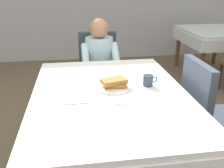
{
  "coord_description": "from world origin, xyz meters",
  "views": [
    {
      "loc": [
        -0.22,
        -1.65,
        1.49
      ],
      "look_at": [
        0.02,
        0.02,
        0.79
      ],
      "focal_mm": 40.59,
      "sensor_mm": 36.0,
      "label": 1
    }
  ],
  "objects_px": {
    "knife_right_of_plate": "(139,87)",
    "background_table_far": "(212,37)",
    "cup_coffee": "(148,80)",
    "diner_person": "(100,60)",
    "spoon_near_edge": "(127,104)",
    "breakfast_stack": "(115,82)",
    "plate_breakfast": "(114,87)",
    "fork_left_of_plate": "(88,90)",
    "chair_diner": "(99,67)",
    "dining_table_main": "(110,103)",
    "chair_right_side": "(206,110)"
  },
  "relations": [
    {
      "from": "diner_person",
      "to": "background_table_far",
      "type": "relative_size",
      "value": 1.0
    },
    {
      "from": "plate_breakfast",
      "to": "cup_coffee",
      "type": "relative_size",
      "value": 2.48
    },
    {
      "from": "chair_diner",
      "to": "knife_right_of_plate",
      "type": "distance_m",
      "value": 1.16
    },
    {
      "from": "knife_right_of_plate",
      "to": "background_table_far",
      "type": "relative_size",
      "value": 0.18
    },
    {
      "from": "breakfast_stack",
      "to": "plate_breakfast",
      "type": "bearing_deg",
      "value": 127.44
    },
    {
      "from": "chair_diner",
      "to": "cup_coffee",
      "type": "xyz_separation_m",
      "value": [
        0.28,
        -1.1,
        0.25
      ]
    },
    {
      "from": "plate_breakfast",
      "to": "background_table_far",
      "type": "xyz_separation_m",
      "value": [
        1.95,
        2.11,
        -0.13
      ]
    },
    {
      "from": "spoon_near_edge",
      "to": "background_table_far",
      "type": "bearing_deg",
      "value": 57.19
    },
    {
      "from": "background_table_far",
      "to": "diner_person",
      "type": "bearing_deg",
      "value": -149.37
    },
    {
      "from": "plate_breakfast",
      "to": "cup_coffee",
      "type": "xyz_separation_m",
      "value": [
        0.27,
        -0.0,
        0.03
      ]
    },
    {
      "from": "plate_breakfast",
      "to": "knife_right_of_plate",
      "type": "height_order",
      "value": "plate_breakfast"
    },
    {
      "from": "chair_right_side",
      "to": "cup_coffee",
      "type": "xyz_separation_m",
      "value": [
        -0.47,
        0.07,
        0.25
      ]
    },
    {
      "from": "cup_coffee",
      "to": "spoon_near_edge",
      "type": "distance_m",
      "value": 0.36
    },
    {
      "from": "dining_table_main",
      "to": "diner_person",
      "type": "xyz_separation_m",
      "value": [
        0.03,
        1.01,
        0.02
      ]
    },
    {
      "from": "fork_left_of_plate",
      "to": "diner_person",
      "type": "bearing_deg",
      "value": -5.61
    },
    {
      "from": "diner_person",
      "to": "cup_coffee",
      "type": "xyz_separation_m",
      "value": [
        0.28,
        -0.94,
        0.11
      ]
    },
    {
      "from": "diner_person",
      "to": "knife_right_of_plate",
      "type": "bearing_deg",
      "value": 101.75
    },
    {
      "from": "diner_person",
      "to": "dining_table_main",
      "type": "bearing_deg",
      "value": 88.37
    },
    {
      "from": "chair_diner",
      "to": "diner_person",
      "type": "relative_size",
      "value": 0.83
    },
    {
      "from": "diner_person",
      "to": "chair_right_side",
      "type": "bearing_deg",
      "value": 126.19
    },
    {
      "from": "dining_table_main",
      "to": "breakfast_stack",
      "type": "height_order",
      "value": "breakfast_stack"
    },
    {
      "from": "chair_right_side",
      "to": "knife_right_of_plate",
      "type": "relative_size",
      "value": 4.65
    },
    {
      "from": "dining_table_main",
      "to": "cup_coffee",
      "type": "relative_size",
      "value": 13.49
    },
    {
      "from": "knife_right_of_plate",
      "to": "background_table_far",
      "type": "distance_m",
      "value": 2.76
    },
    {
      "from": "fork_left_of_plate",
      "to": "background_table_far",
      "type": "xyz_separation_m",
      "value": [
        2.14,
        2.13,
        -0.12
      ]
    },
    {
      "from": "diner_person",
      "to": "fork_left_of_plate",
      "type": "height_order",
      "value": "diner_person"
    },
    {
      "from": "knife_right_of_plate",
      "to": "fork_left_of_plate",
      "type": "bearing_deg",
      "value": 94.61
    },
    {
      "from": "dining_table_main",
      "to": "chair_right_side",
      "type": "distance_m",
      "value": 0.78
    },
    {
      "from": "diner_person",
      "to": "fork_left_of_plate",
      "type": "bearing_deg",
      "value": 79.45
    },
    {
      "from": "chair_diner",
      "to": "chair_right_side",
      "type": "distance_m",
      "value": 1.38
    },
    {
      "from": "plate_breakfast",
      "to": "breakfast_stack",
      "type": "relative_size",
      "value": 1.36
    },
    {
      "from": "chair_right_side",
      "to": "breakfast_stack",
      "type": "height_order",
      "value": "chair_right_side"
    },
    {
      "from": "spoon_near_edge",
      "to": "breakfast_stack",
      "type": "bearing_deg",
      "value": 103.58
    },
    {
      "from": "spoon_near_edge",
      "to": "plate_breakfast",
      "type": "bearing_deg",
      "value": 104.63
    },
    {
      "from": "fork_left_of_plate",
      "to": "background_table_far",
      "type": "relative_size",
      "value": 0.16
    },
    {
      "from": "background_table_far",
      "to": "plate_breakfast",
      "type": "bearing_deg",
      "value": -132.83
    },
    {
      "from": "cup_coffee",
      "to": "background_table_far",
      "type": "distance_m",
      "value": 2.7
    },
    {
      "from": "diner_person",
      "to": "background_table_far",
      "type": "bearing_deg",
      "value": -149.37
    },
    {
      "from": "diner_person",
      "to": "fork_left_of_plate",
      "type": "relative_size",
      "value": 6.22
    },
    {
      "from": "dining_table_main",
      "to": "breakfast_stack",
      "type": "distance_m",
      "value": 0.15
    },
    {
      "from": "dining_table_main",
      "to": "diner_person",
      "type": "bearing_deg",
      "value": 88.37
    },
    {
      "from": "diner_person",
      "to": "chair_diner",
      "type": "bearing_deg",
      "value": -90.0
    },
    {
      "from": "plate_breakfast",
      "to": "fork_left_of_plate",
      "type": "bearing_deg",
      "value": -173.99
    },
    {
      "from": "diner_person",
      "to": "cup_coffee",
      "type": "bearing_deg",
      "value": 106.27
    },
    {
      "from": "plate_breakfast",
      "to": "fork_left_of_plate",
      "type": "height_order",
      "value": "plate_breakfast"
    },
    {
      "from": "chair_diner",
      "to": "background_table_far",
      "type": "bearing_deg",
      "value": -152.85
    },
    {
      "from": "cup_coffee",
      "to": "background_table_far",
      "type": "bearing_deg",
      "value": 51.3
    },
    {
      "from": "fork_left_of_plate",
      "to": "spoon_near_edge",
      "type": "bearing_deg",
      "value": -133.2
    },
    {
      "from": "fork_left_of_plate",
      "to": "chair_right_side",
      "type": "bearing_deg",
      "value": -88.16
    },
    {
      "from": "plate_breakfast",
      "to": "background_table_far",
      "type": "bearing_deg",
      "value": 47.17
    }
  ]
}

